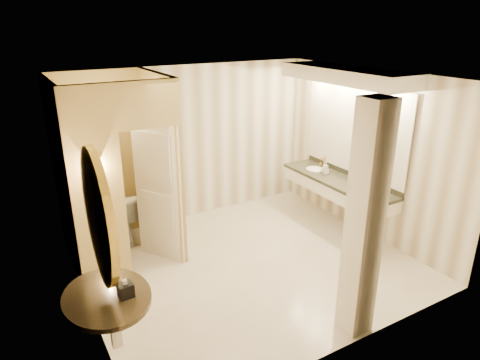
% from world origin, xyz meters
% --- Properties ---
extents(floor, '(4.50, 4.50, 0.00)m').
position_xyz_m(floor, '(0.00, 0.00, 0.00)').
color(floor, white).
rests_on(floor, ground).
extents(ceiling, '(4.50, 4.50, 0.00)m').
position_xyz_m(ceiling, '(0.00, 0.00, 2.70)').
color(ceiling, white).
rests_on(ceiling, wall_back).
extents(wall_back, '(4.50, 0.02, 2.70)m').
position_xyz_m(wall_back, '(0.00, 2.00, 1.35)').
color(wall_back, white).
rests_on(wall_back, floor).
extents(wall_front, '(4.50, 0.02, 2.70)m').
position_xyz_m(wall_front, '(0.00, -2.00, 1.35)').
color(wall_front, white).
rests_on(wall_front, floor).
extents(wall_left, '(0.02, 4.00, 2.70)m').
position_xyz_m(wall_left, '(-2.25, 0.00, 1.35)').
color(wall_left, white).
rests_on(wall_left, floor).
extents(wall_right, '(0.02, 4.00, 2.70)m').
position_xyz_m(wall_right, '(2.25, 0.00, 1.35)').
color(wall_right, white).
rests_on(wall_right, floor).
extents(toilet_closet, '(1.50, 1.55, 2.70)m').
position_xyz_m(toilet_closet, '(-1.13, 0.97, 1.39)').
color(toilet_closet, '#E1C976').
rests_on(toilet_closet, floor).
extents(wall_sconce, '(0.14, 0.14, 0.42)m').
position_xyz_m(wall_sconce, '(-1.93, 0.43, 1.73)').
color(wall_sconce, '#B7913A').
rests_on(wall_sconce, toilet_closet).
extents(vanity, '(0.75, 2.40, 2.09)m').
position_xyz_m(vanity, '(1.98, 0.31, 1.63)').
color(vanity, white).
rests_on(vanity, floor).
extents(console_shelf, '(1.04, 1.04, 1.97)m').
position_xyz_m(console_shelf, '(-2.21, -1.01, 1.35)').
color(console_shelf, black).
rests_on(console_shelf, floor).
extents(pillar, '(0.31, 0.31, 2.70)m').
position_xyz_m(pillar, '(0.35, -1.80, 1.35)').
color(pillar, white).
rests_on(pillar, floor).
extents(tissue_box, '(0.14, 0.14, 0.14)m').
position_xyz_m(tissue_box, '(-2.07, -1.11, 0.94)').
color(tissue_box, black).
rests_on(tissue_box, console_shelf).
extents(toilet, '(0.53, 0.85, 0.83)m').
position_xyz_m(toilet, '(-1.41, 1.67, 0.41)').
color(toilet, white).
rests_on(toilet, floor).
extents(soap_bottle_a, '(0.07, 0.07, 0.13)m').
position_xyz_m(soap_bottle_a, '(1.96, 0.61, 0.94)').
color(soap_bottle_a, beige).
rests_on(soap_bottle_a, vanity).
extents(soap_bottle_b, '(0.11, 0.11, 0.12)m').
position_xyz_m(soap_bottle_b, '(1.94, 0.69, 0.93)').
color(soap_bottle_b, silver).
rests_on(soap_bottle_b, vanity).
extents(soap_bottle_c, '(0.10, 0.10, 0.23)m').
position_xyz_m(soap_bottle_c, '(1.92, 0.61, 0.99)').
color(soap_bottle_c, '#C6B28C').
rests_on(soap_bottle_c, vanity).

